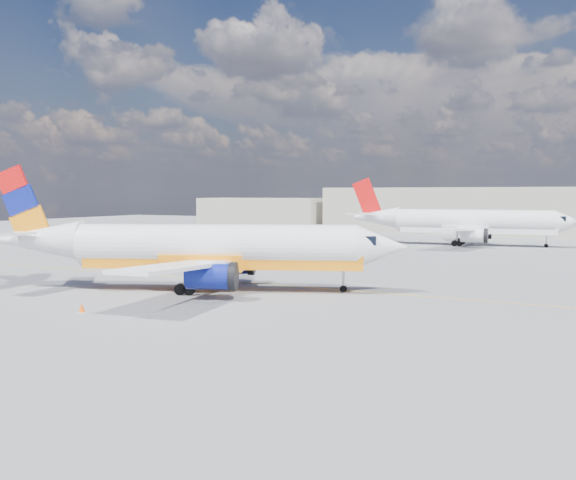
% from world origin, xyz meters
% --- Properties ---
extents(ground, '(240.00, 240.00, 0.00)m').
position_xyz_m(ground, '(0.00, 0.00, 0.00)').
color(ground, slate).
rests_on(ground, ground).
extents(taxi_line, '(70.00, 0.15, 0.01)m').
position_xyz_m(taxi_line, '(0.00, 3.00, 0.01)').
color(taxi_line, yellow).
rests_on(taxi_line, ground).
extents(terminal_main, '(70.00, 14.00, 8.00)m').
position_xyz_m(terminal_main, '(5.00, 75.00, 4.00)').
color(terminal_main, '#B5AD9C').
rests_on(terminal_main, ground).
extents(terminal_annex, '(26.00, 10.00, 6.00)m').
position_xyz_m(terminal_annex, '(-45.00, 72.00, 3.00)').
color(terminal_annex, '#B5AD9C').
rests_on(terminal_annex, ground).
extents(main_jet, '(29.95, 22.59, 9.21)m').
position_xyz_m(main_jet, '(-6.77, -1.94, 3.07)').
color(main_jet, white).
rests_on(main_jet, ground).
extents(second_jet, '(30.54, 23.94, 9.24)m').
position_xyz_m(second_jet, '(0.79, 47.59, 3.08)').
color(second_jet, white).
rests_on(second_jet, ground).
extents(traffic_cone, '(0.43, 0.43, 0.60)m').
position_xyz_m(traffic_cone, '(-8.07, -12.42, 0.29)').
color(traffic_cone, white).
rests_on(traffic_cone, ground).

